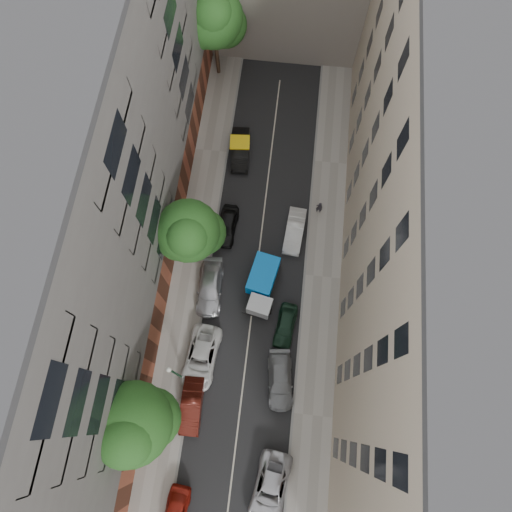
# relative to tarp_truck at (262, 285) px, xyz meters

# --- Properties ---
(ground) EXTENTS (120.00, 120.00, 0.00)m
(ground) POSITION_rel_tarp_truck_xyz_m (-0.60, 1.60, -1.23)
(ground) COLOR #4C4C49
(ground) RESTS_ON ground
(road_surface) EXTENTS (8.00, 44.00, 0.02)m
(road_surface) POSITION_rel_tarp_truck_xyz_m (-0.60, 1.60, -1.22)
(road_surface) COLOR black
(road_surface) RESTS_ON ground
(sidewalk_left) EXTENTS (3.00, 44.00, 0.15)m
(sidewalk_left) POSITION_rel_tarp_truck_xyz_m (-6.10, 1.60, -1.16)
(sidewalk_left) COLOR gray
(sidewalk_left) RESTS_ON ground
(sidewalk_right) EXTENTS (3.00, 44.00, 0.15)m
(sidewalk_right) POSITION_rel_tarp_truck_xyz_m (4.90, 1.60, -1.16)
(sidewalk_right) COLOR gray
(sidewalk_right) RESTS_ON ground
(building_left) EXTENTS (8.00, 44.00, 20.00)m
(building_left) POSITION_rel_tarp_truck_xyz_m (-11.60, 1.60, 8.77)
(building_left) COLOR #524F4D
(building_left) RESTS_ON ground
(building_right) EXTENTS (8.00, 44.00, 20.00)m
(building_right) POSITION_rel_tarp_truck_xyz_m (10.40, 1.60, 8.77)
(building_right) COLOR tan
(building_right) RESTS_ON ground
(tarp_truck) EXTENTS (2.77, 5.14, 2.23)m
(tarp_truck) POSITION_rel_tarp_truck_xyz_m (0.00, 0.00, 0.00)
(tarp_truck) COLOR black
(tarp_truck) RESTS_ON ground
(car_left_1) EXTENTS (1.63, 4.31, 1.40)m
(car_left_1) POSITION_rel_tarp_truck_xyz_m (-4.20, -9.80, -0.53)
(car_left_1) COLOR #49150E
(car_left_1) RESTS_ON ground
(car_left_2) EXTENTS (2.80, 5.33, 1.43)m
(car_left_2) POSITION_rel_tarp_truck_xyz_m (-4.05, -6.20, -0.51)
(car_left_2) COLOR silver
(car_left_2) RESTS_ON ground
(car_left_3) EXTENTS (2.23, 4.99, 1.42)m
(car_left_3) POSITION_rel_tarp_truck_xyz_m (-4.20, -0.60, -0.52)
(car_left_3) COLOR #B2B2B7
(car_left_3) RESTS_ON ground
(car_left_4) EXTENTS (1.83, 4.03, 1.34)m
(car_left_4) POSITION_rel_tarp_truck_xyz_m (-3.58, 5.00, -0.56)
(car_left_4) COLOR black
(car_left_4) RESTS_ON ground
(car_left_5) EXTENTS (1.95, 4.62, 1.48)m
(car_left_5) POSITION_rel_tarp_truck_xyz_m (-3.40, 12.60, -0.49)
(car_left_5) COLOR black
(car_left_5) RESTS_ON ground
(car_right_0) EXTENTS (2.99, 5.36, 1.42)m
(car_right_0) POSITION_rel_tarp_truck_xyz_m (2.20, -14.66, -0.52)
(car_right_0) COLOR #B6B6BB
(car_right_0) RESTS_ON ground
(car_right_1) EXTENTS (2.44, 4.77, 1.33)m
(car_right_1) POSITION_rel_tarp_truck_xyz_m (2.20, -7.20, -0.57)
(car_right_1) COLOR slate
(car_right_1) RESTS_ON ground
(car_right_2) EXTENTS (1.94, 3.90, 1.28)m
(car_right_2) POSITION_rel_tarp_truck_xyz_m (2.20, -2.98, -0.59)
(car_right_2) COLOR black
(car_right_2) RESTS_ON ground
(car_right_3) EXTENTS (1.77, 4.31, 1.39)m
(car_right_3) POSITION_rel_tarp_truck_xyz_m (2.20, 5.20, -0.54)
(car_right_3) COLOR silver
(car_right_3) RESTS_ON ground
(tree_near) EXTENTS (5.46, 5.21, 9.54)m
(tree_near) POSITION_rel_tarp_truck_xyz_m (-6.79, -11.42, 5.38)
(tree_near) COLOR #382619
(tree_near) RESTS_ON sidewalk_left
(tree_mid) EXTENTS (5.05, 4.74, 8.16)m
(tree_mid) POSITION_rel_tarp_truck_xyz_m (-5.62, 2.03, 4.37)
(tree_mid) COLOR #382619
(tree_mid) RESTS_ON sidewalk_left
(tree_far) EXTENTS (5.50, 5.25, 9.44)m
(tree_far) POSITION_rel_tarp_truck_xyz_m (-6.62, 21.49, 5.29)
(tree_far) COLOR #382619
(tree_far) RESTS_ON sidewalk_left
(lamp_post) EXTENTS (0.36, 0.36, 6.31)m
(lamp_post) POSITION_rel_tarp_truck_xyz_m (-5.26, -7.82, 2.81)
(lamp_post) COLOR #175330
(lamp_post) RESTS_ON sidewalk_left
(pedestrian) EXTENTS (0.60, 0.43, 1.54)m
(pedestrian) POSITION_rel_tarp_truck_xyz_m (4.12, 7.54, -0.31)
(pedestrian) COLOR black
(pedestrian) RESTS_ON sidewalk_right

